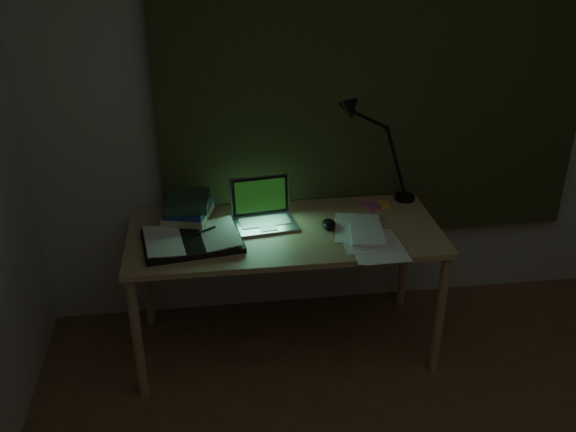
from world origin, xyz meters
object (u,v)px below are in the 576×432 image
Objects in this scene: laptop at (265,206)px; open_textbook at (192,239)px; desk_lamp at (409,149)px; desk at (285,290)px; loose_papers at (355,234)px; book_stack at (187,209)px.

open_textbook is at bearing -168.03° from laptop.
laptop is 0.58× the size of desk_lamp.
desk is 4.02× the size of loose_papers.
loose_papers is at bearing -28.52° from laptop.
desk is 0.96m from desk_lamp.
desk is 4.53× the size of laptop.
open_textbook is at bearing 177.84° from loose_papers.
laptop is 1.34× the size of book_stack.
laptop reaches higher than open_textbook.
open_textbook is 0.78× the size of desk_lamp.
desk is 0.64m from book_stack.
book_stack reaches higher than open_textbook.
desk is at bearing 0.23° from open_textbook.
desk_lamp is at bearing 7.22° from laptop.
laptop is at bearing -153.60° from desk_lamp.
desk_lamp is (1.11, 0.33, 0.27)m from open_textbook.
desk is 3.35× the size of open_textbook.
loose_papers is at bearing -17.75° from book_stack.
book_stack is (-0.02, 0.22, 0.05)m from open_textbook.
desk is 0.46m from laptop.
desk_lamp reaches higher than loose_papers.
open_textbook is (-0.44, -0.07, 0.36)m from desk.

